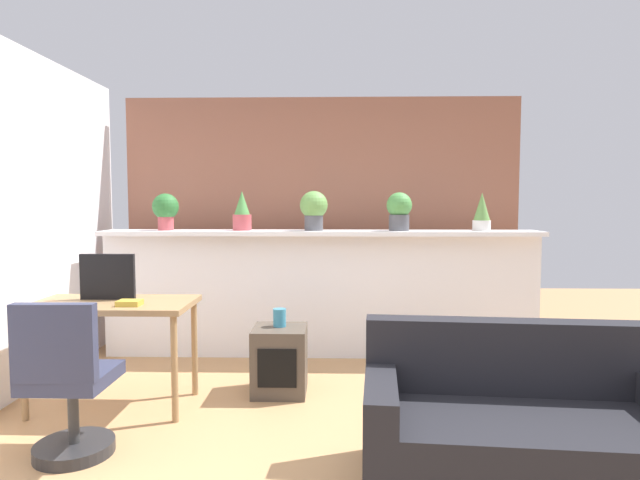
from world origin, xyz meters
name	(u,v)px	position (x,y,z in m)	size (l,w,h in m)	color
ground_plane	(311,458)	(0.00, 0.00, 0.00)	(12.00, 12.00, 0.00)	tan
divider_wall	(320,296)	(0.00, 2.00, 0.57)	(4.00, 0.16, 1.14)	white
plant_shelf	(320,233)	(0.00, 1.96, 1.16)	(4.00, 0.40, 0.04)	white
brick_wall_behind	(322,221)	(0.00, 2.60, 1.25)	(4.00, 0.10, 2.50)	#935B47
potted_plant_0	(166,209)	(-1.43, 1.99, 1.38)	(0.24, 0.24, 0.34)	#B7474C
potted_plant_1	(242,212)	(-0.72, 2.00, 1.35)	(0.17, 0.17, 0.36)	#B7474C
potted_plant_2	(314,208)	(-0.06, 1.97, 1.38)	(0.26, 0.26, 0.36)	#4C4C51
potted_plant_3	(399,210)	(0.72, 1.96, 1.37)	(0.23, 0.23, 0.35)	#4C4C51
potted_plant_4	(482,213)	(1.47, 1.96, 1.35)	(0.16, 0.16, 0.35)	silver
desk	(113,314)	(-1.41, 0.72, 0.67)	(1.10, 0.60, 0.75)	#99754C
tv_monitor	(108,277)	(-1.48, 0.80, 0.91)	(0.39, 0.04, 0.33)	black
office_chair	(68,392)	(-1.35, -0.05, 0.39)	(0.45, 0.45, 0.91)	#262628
side_cube_shelf	(280,360)	(-0.28, 1.02, 0.25)	(0.40, 0.41, 0.50)	#4C4238
vase_on_shelf	(280,318)	(-0.28, 1.06, 0.57)	(0.10, 0.10, 0.14)	teal
book_on_desk	(130,303)	(-1.24, 0.58, 0.77)	(0.15, 0.12, 0.04)	gold
couch	(520,433)	(1.07, -0.28, 0.28)	(1.62, 0.89, 0.80)	black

